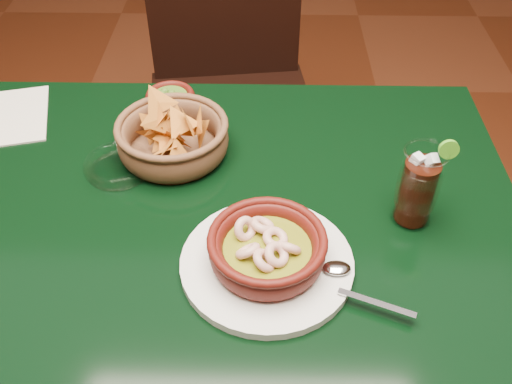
{
  "coord_description": "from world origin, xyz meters",
  "views": [
    {
      "loc": [
        0.15,
        -0.7,
        1.43
      ],
      "look_at": [
        0.14,
        -0.02,
        0.81
      ],
      "focal_mm": 40.0,
      "sensor_mm": 36.0,
      "label": 1
    }
  ],
  "objects_px": {
    "shrimp_plate": "(267,252)",
    "chip_basket": "(173,137)",
    "dining_table": "(180,247)",
    "dining_chair": "(230,86)",
    "cola_drink": "(418,187)"
  },
  "relations": [
    {
      "from": "shrimp_plate",
      "to": "chip_basket",
      "type": "distance_m",
      "value": 0.33
    },
    {
      "from": "dining_chair",
      "to": "dining_table",
      "type": "bearing_deg",
      "value": -94.05
    },
    {
      "from": "dining_table",
      "to": "dining_chair",
      "type": "xyz_separation_m",
      "value": [
        0.05,
        0.71,
        -0.1
      ]
    },
    {
      "from": "dining_table",
      "to": "cola_drink",
      "type": "distance_m",
      "value": 0.43
    },
    {
      "from": "dining_table",
      "to": "dining_chair",
      "type": "bearing_deg",
      "value": 85.95
    },
    {
      "from": "shrimp_plate",
      "to": "cola_drink",
      "type": "relative_size",
      "value": 2.11
    },
    {
      "from": "dining_table",
      "to": "dining_chair",
      "type": "distance_m",
      "value": 0.72
    },
    {
      "from": "shrimp_plate",
      "to": "chip_basket",
      "type": "height_order",
      "value": "chip_basket"
    },
    {
      "from": "dining_chair",
      "to": "shrimp_plate",
      "type": "relative_size",
      "value": 2.88
    },
    {
      "from": "dining_chair",
      "to": "chip_basket",
      "type": "height_order",
      "value": "dining_chair"
    },
    {
      "from": "chip_basket",
      "to": "cola_drink",
      "type": "xyz_separation_m",
      "value": [
        0.42,
        -0.17,
        0.03
      ]
    },
    {
      "from": "dining_chair",
      "to": "chip_basket",
      "type": "relative_size",
      "value": 4.1
    },
    {
      "from": "shrimp_plate",
      "to": "dining_table",
      "type": "bearing_deg",
      "value": 141.93
    },
    {
      "from": "chip_basket",
      "to": "cola_drink",
      "type": "relative_size",
      "value": 1.48
    },
    {
      "from": "dining_chair",
      "to": "chip_basket",
      "type": "bearing_deg",
      "value": -97.08
    }
  ]
}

